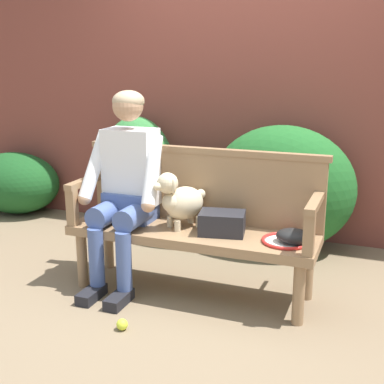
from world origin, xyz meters
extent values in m
plane|color=#7A664C|center=(0.00, 0.00, 0.00)|extent=(40.00, 40.00, 0.00)
cube|color=brown|center=(0.00, 1.45, 1.36)|extent=(8.00, 0.30, 2.72)
ellipsoid|color=#337538|center=(-0.96, 1.13, 0.51)|extent=(0.70, 0.58, 1.01)
ellipsoid|color=#194C1E|center=(-2.31, 1.08, 0.30)|extent=(0.94, 0.68, 0.61)
ellipsoid|color=#194C1E|center=(-0.42, 1.05, 0.39)|extent=(1.12, 0.73, 0.77)
ellipsoid|color=#1E5B23|center=(0.37, 1.04, 0.50)|extent=(1.16, 0.78, 1.00)
cube|color=#93704C|center=(0.00, 0.00, 0.41)|extent=(1.61, 0.47, 0.06)
cylinder|color=#93704C|center=(-0.73, -0.18, 0.19)|extent=(0.07, 0.07, 0.38)
cylinder|color=#93704C|center=(0.73, -0.18, 0.19)|extent=(0.07, 0.07, 0.38)
cylinder|color=#93704C|center=(-0.73, 0.18, 0.19)|extent=(0.07, 0.07, 0.38)
cylinder|color=#93704C|center=(0.73, 0.18, 0.19)|extent=(0.07, 0.07, 0.38)
cube|color=#93704C|center=(0.00, 0.21, 0.67)|extent=(1.61, 0.05, 0.46)
cube|color=#93704C|center=(0.00, 0.21, 0.92)|extent=(1.65, 0.06, 0.04)
cube|color=#93704C|center=(-0.77, -0.20, 0.56)|extent=(0.06, 0.06, 0.24)
cube|color=#93704C|center=(-0.77, 0.00, 0.70)|extent=(0.06, 0.47, 0.04)
cube|color=#93704C|center=(0.77, -0.20, 0.56)|extent=(0.06, 0.06, 0.24)
cube|color=#93704C|center=(0.77, 0.00, 0.70)|extent=(0.06, 0.47, 0.04)
cube|color=black|center=(-0.56, -0.34, 0.04)|extent=(0.10, 0.24, 0.07)
cylinder|color=#475B93|center=(-0.56, -0.26, 0.26)|extent=(0.10, 0.10, 0.39)
cylinder|color=#475B93|center=(-0.56, -0.10, 0.52)|extent=(0.15, 0.31, 0.15)
cube|color=black|center=(-0.36, -0.34, 0.04)|extent=(0.10, 0.24, 0.07)
cylinder|color=#475B93|center=(-0.36, -0.26, 0.26)|extent=(0.10, 0.10, 0.39)
cylinder|color=#475B93|center=(-0.36, -0.10, 0.52)|extent=(0.15, 0.31, 0.15)
cube|color=#475B93|center=(-0.46, 0.05, 0.54)|extent=(0.32, 0.24, 0.20)
cube|color=white|center=(-0.46, 0.07, 0.80)|extent=(0.34, 0.22, 0.52)
cylinder|color=white|center=(-0.67, -0.04, 0.82)|extent=(0.14, 0.32, 0.44)
sphere|color=tan|center=(-0.69, -0.16, 0.62)|extent=(0.09, 0.09, 0.09)
cylinder|color=white|center=(-0.25, -0.04, 0.82)|extent=(0.14, 0.32, 0.44)
sphere|color=tan|center=(-0.23, -0.16, 0.62)|extent=(0.09, 0.09, 0.09)
sphere|color=tan|center=(-0.46, 0.05, 1.21)|extent=(0.20, 0.20, 0.20)
ellipsoid|color=tan|center=(-0.46, 0.06, 1.24)|extent=(0.21, 0.21, 0.14)
cylinder|color=beige|center=(-0.15, 0.00, 0.47)|extent=(0.04, 0.04, 0.07)
cylinder|color=beige|center=(-0.08, -0.06, 0.47)|extent=(0.04, 0.04, 0.07)
cylinder|color=beige|center=(-0.06, 0.13, 0.47)|extent=(0.04, 0.04, 0.07)
cylinder|color=beige|center=(0.02, 0.07, 0.47)|extent=(0.04, 0.04, 0.07)
ellipsoid|color=beige|center=(-0.07, 0.03, 0.60)|extent=(0.30, 0.32, 0.21)
sphere|color=beige|center=(-0.12, -0.04, 0.62)|extent=(0.13, 0.13, 0.13)
sphere|color=beige|center=(-0.14, -0.06, 0.75)|extent=(0.13, 0.13, 0.13)
ellipsoid|color=beige|center=(-0.18, -0.11, 0.73)|extent=(0.09, 0.10, 0.05)
ellipsoid|color=beige|center=(-0.18, -0.02, 0.74)|extent=(0.05, 0.05, 0.10)
ellipsoid|color=beige|center=(-0.09, -0.09, 0.74)|extent=(0.05, 0.05, 0.10)
sphere|color=beige|center=(0.01, 0.13, 0.64)|extent=(0.06, 0.06, 0.06)
torus|color=red|center=(0.61, -0.02, 0.45)|extent=(0.30, 0.30, 0.02)
cylinder|color=silver|center=(0.61, -0.02, 0.44)|extent=(0.25, 0.25, 0.00)
cube|color=red|center=(0.61, 0.14, 0.45)|extent=(0.04, 0.07, 0.02)
cylinder|color=black|center=(0.62, 0.28, 0.45)|extent=(0.03, 0.22, 0.03)
ellipsoid|color=black|center=(0.66, -0.03, 0.48)|extent=(0.24, 0.20, 0.09)
cube|color=#232328|center=(0.20, -0.01, 0.51)|extent=(0.31, 0.25, 0.14)
sphere|color=#CCDB33|center=(-0.20, -0.60, 0.03)|extent=(0.07, 0.07, 0.07)
camera|label=1|loc=(1.12, -2.92, 1.50)|focal=47.92mm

